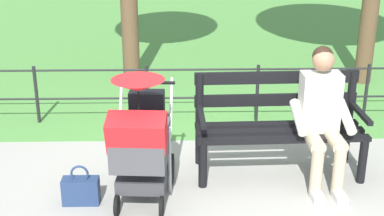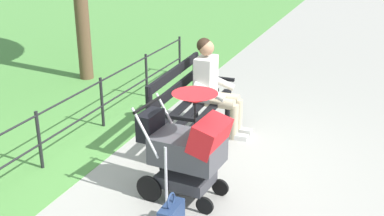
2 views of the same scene
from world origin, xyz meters
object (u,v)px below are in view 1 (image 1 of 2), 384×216
at_px(park_bench, 278,120).
at_px(person_on_bench, 322,113).
at_px(stroller, 141,138).
at_px(handbag, 81,190).

xyz_separation_m(park_bench, person_on_bench, (-0.36, 0.22, 0.15)).
bearing_deg(park_bench, stroller, 23.38).
relative_size(person_on_bench, handbag, 3.45).
height_order(park_bench, person_on_bench, person_on_bench).
bearing_deg(person_on_bench, stroller, 11.40).
height_order(person_on_bench, handbag, person_on_bench).
height_order(stroller, handbag, stroller).
bearing_deg(stroller, person_on_bench, -168.60).
distance_m(park_bench, stroller, 1.39).
bearing_deg(stroller, handbag, 6.18).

